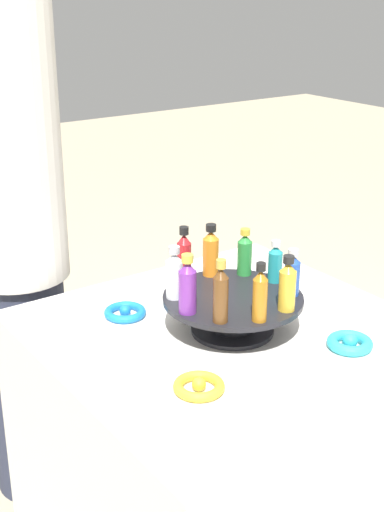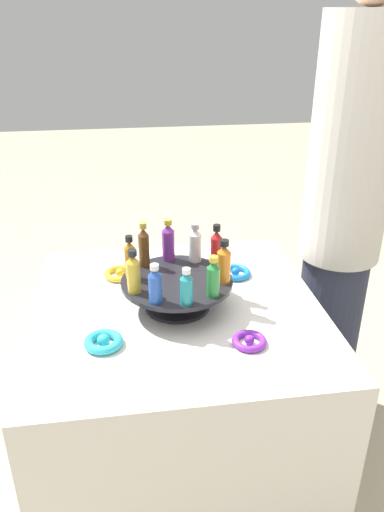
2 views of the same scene
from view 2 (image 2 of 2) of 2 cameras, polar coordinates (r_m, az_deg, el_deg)
ground_plane at (r=1.95m, az=-1.40°, el=-23.57°), size 12.00×12.00×0.00m
party_table at (r=1.70m, az=-1.53°, el=-15.88°), size 0.85×0.85×0.70m
display_stand at (r=1.46m, az=-1.72°, el=-3.77°), size 0.32×0.32×0.09m
bottle_red at (r=1.47m, az=2.79°, el=0.81°), size 0.03×0.03×0.14m
bottle_clear at (r=1.52m, az=0.36°, el=1.40°), size 0.04×0.04×0.12m
bottle_purple at (r=1.53m, az=-2.73°, el=1.69°), size 0.04×0.04×0.13m
bottle_brown at (r=1.50m, az=-5.53°, el=1.11°), size 0.03×0.03×0.14m
bottle_amber at (r=1.43m, az=-7.09°, el=-0.32°), size 0.03×0.03×0.13m
bottle_gold at (r=1.36m, az=-6.71°, el=-1.92°), size 0.04×0.04×0.13m
bottle_blue at (r=1.31m, az=-4.24°, el=-3.33°), size 0.04×0.04×0.11m
bottle_teal at (r=1.30m, az=-0.64°, el=-3.64°), size 0.03×0.03×0.10m
bottle_green at (r=1.34m, az=2.44°, el=-2.50°), size 0.04×0.04×0.12m
bottle_orange at (r=1.40m, az=3.67°, el=-0.80°), size 0.04×0.04×0.13m
ribbon_bow_teal at (r=1.34m, az=-10.08°, el=-9.61°), size 0.10×0.10×0.03m
ribbon_bow_purple at (r=1.33m, az=6.57°, el=-9.62°), size 0.09×0.09×0.03m
ribbon_bow_blue at (r=1.66m, az=4.98°, el=-1.89°), size 0.10×0.10×0.03m
ribbon_bow_gold at (r=1.66m, az=-8.24°, el=-1.99°), size 0.10×0.10×0.03m
person_figure at (r=1.82m, az=16.86°, el=4.23°), size 0.28×0.28×1.67m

